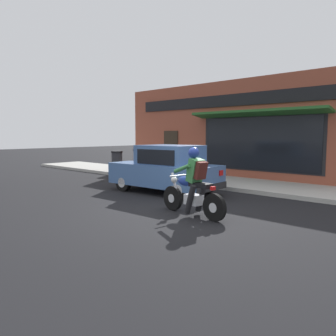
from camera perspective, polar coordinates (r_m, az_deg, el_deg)
The scene contains 6 objects.
ground_plane at distance 8.16m, azimuth 2.33°, elevation -7.70°, with size 80.00×80.00×0.00m, color black.
sidewalk_curb at distance 13.63m, azimuth 5.43°, elevation -1.96°, with size 2.60×22.00×0.14m, color #ADAAA3.
storefront_building at distance 14.47m, azimuth 10.93°, elevation 6.50°, with size 1.25×11.67×4.20m.
motorcycle_with_rider at distance 7.72m, azimuth 4.37°, elevation -3.36°, with size 0.63×2.02×1.62m.
car_hatchback at distance 10.78m, azimuth -0.41°, elevation -0.26°, with size 1.81×3.85×1.57m.
trash_bin at distance 16.16m, azimuth -8.88°, elevation 1.23°, with size 0.56×0.56×0.98m.
Camera 1 is at (-6.09, -5.08, 1.90)m, focal length 35.00 mm.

